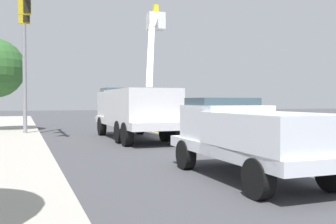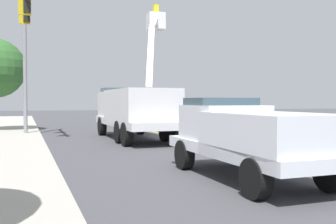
% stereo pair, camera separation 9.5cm
% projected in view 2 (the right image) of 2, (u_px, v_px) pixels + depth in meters
% --- Properties ---
extents(ground, '(120.00, 120.00, 0.00)m').
position_uv_depth(ground, '(175.00, 137.00, 21.13)').
color(ground, '#47474C').
extents(sidewalk_far_side, '(60.09, 8.74, 0.12)m').
position_uv_depth(sidewalk_far_side, '(3.00, 142.00, 18.16)').
color(sidewalk_far_side, '#B2ADA3').
rests_on(sidewalk_far_side, ground).
extents(lane_centre_stripe, '(49.83, 4.45, 0.01)m').
position_uv_depth(lane_centre_stripe, '(175.00, 137.00, 21.13)').
color(lane_centre_stripe, yellow).
rests_on(lane_centre_stripe, ground).
extents(utility_bucket_truck, '(8.38, 3.51, 7.22)m').
position_uv_depth(utility_bucket_truck, '(134.00, 108.00, 20.05)').
color(utility_bucket_truck, white).
rests_on(utility_bucket_truck, ground).
extents(service_pickup_truck, '(5.76, 2.57, 2.06)m').
position_uv_depth(service_pickup_truck, '(248.00, 135.00, 9.82)').
color(service_pickup_truck, white).
rests_on(service_pickup_truck, ground).
extents(passing_minivan, '(4.95, 2.31, 1.69)m').
position_uv_depth(passing_minivan, '(164.00, 114.00, 29.63)').
color(passing_minivan, navy).
rests_on(passing_minivan, ground).
extents(traffic_cone_mid_front, '(0.40, 0.40, 0.75)m').
position_uv_depth(traffic_cone_mid_front, '(206.00, 140.00, 15.82)').
color(traffic_cone_mid_front, black).
rests_on(traffic_cone_mid_front, ground).
extents(traffic_cone_mid_rear, '(0.40, 0.40, 0.88)m').
position_uv_depth(traffic_cone_mid_rear, '(143.00, 125.00, 24.80)').
color(traffic_cone_mid_rear, black).
rests_on(traffic_cone_mid_rear, ground).
extents(traffic_signal_mast, '(5.83, 0.79, 7.66)m').
position_uv_depth(traffic_signal_mast, '(25.00, 39.00, 20.73)').
color(traffic_signal_mast, gray).
rests_on(traffic_signal_mast, ground).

